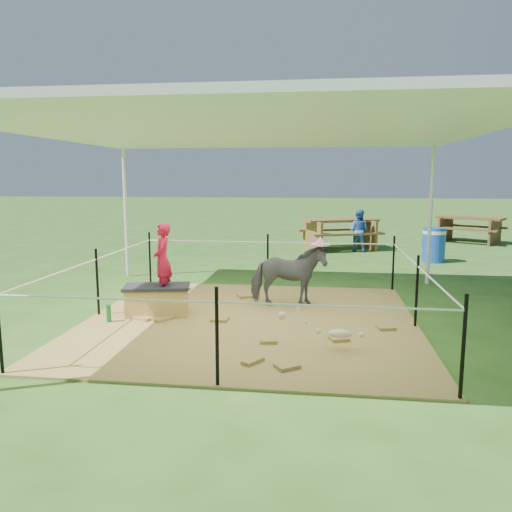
# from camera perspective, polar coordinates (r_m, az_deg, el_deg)

# --- Properties ---
(ground) EXTENTS (90.00, 90.00, 0.00)m
(ground) POSITION_cam_1_polar(r_m,az_deg,el_deg) (7.10, -0.64, -7.54)
(ground) COLOR #2D5919
(ground) RESTS_ON ground
(hay_patch) EXTENTS (4.60, 4.60, 0.03)m
(hay_patch) POSITION_cam_1_polar(r_m,az_deg,el_deg) (7.09, -0.64, -7.43)
(hay_patch) COLOR brown
(hay_patch) RESTS_ON ground
(canopy_tent) EXTENTS (6.30, 6.30, 2.90)m
(canopy_tent) POSITION_cam_1_polar(r_m,az_deg,el_deg) (6.84, -0.68, 14.63)
(canopy_tent) COLOR silver
(canopy_tent) RESTS_ON ground
(rope_fence) EXTENTS (4.54, 4.54, 1.00)m
(rope_fence) POSITION_cam_1_polar(r_m,az_deg,el_deg) (6.94, -0.65, -2.44)
(rope_fence) COLOR black
(rope_fence) RESTS_ON ground
(straw_bale) EXTENTS (0.95, 0.61, 0.39)m
(straw_bale) POSITION_cam_1_polar(r_m,az_deg,el_deg) (7.45, -11.23, -5.13)
(straw_bale) COLOR #B88543
(straw_bale) RESTS_ON hay_patch
(dark_cloth) EXTENTS (1.02, 0.67, 0.05)m
(dark_cloth) POSITION_cam_1_polar(r_m,az_deg,el_deg) (7.40, -11.28, -3.48)
(dark_cloth) COLOR black
(dark_cloth) RESTS_ON straw_bale
(woman) EXTENTS (0.33, 0.43, 1.05)m
(woman) POSITION_cam_1_polar(r_m,az_deg,el_deg) (7.28, -10.65, 0.35)
(woman) COLOR red
(woman) RESTS_ON straw_bale
(green_bottle) EXTENTS (0.08, 0.08, 0.24)m
(green_bottle) POSITION_cam_1_polar(r_m,az_deg,el_deg) (7.26, -16.49, -6.29)
(green_bottle) COLOR #197429
(green_bottle) RESTS_ON hay_patch
(pony) EXTENTS (1.22, 0.70, 0.97)m
(pony) POSITION_cam_1_polar(r_m,az_deg,el_deg) (7.75, 3.68, -2.24)
(pony) COLOR #45464A
(pony) RESTS_ON hay_patch
(pink_hat) EXTENTS (0.30, 0.30, 0.14)m
(pink_hat) POSITION_cam_1_polar(r_m,az_deg,el_deg) (7.66, 3.72, 1.82)
(pink_hat) COLOR pink
(pink_hat) RESTS_ON pony
(foal) EXTENTS (0.81, 0.46, 0.45)m
(foal) POSITION_cam_1_polar(r_m,az_deg,el_deg) (5.91, 9.57, -8.50)
(foal) COLOR beige
(foal) RESTS_ON hay_patch
(trash_barrel) EXTENTS (0.55, 0.55, 0.83)m
(trash_barrel) POSITION_cam_1_polar(r_m,az_deg,el_deg) (12.76, 19.65, 1.20)
(trash_barrel) COLOR #1848B4
(trash_barrel) RESTS_ON ground
(picnic_table_near) EXTENTS (2.47, 2.14, 0.86)m
(picnic_table_near) POSITION_cam_1_polar(r_m,az_deg,el_deg) (14.44, 9.48, 2.50)
(picnic_table_near) COLOR brown
(picnic_table_near) RESTS_ON ground
(picnic_table_far) EXTENTS (2.37, 2.19, 0.80)m
(picnic_table_far) POSITION_cam_1_polar(r_m,az_deg,el_deg) (17.13, 23.22, 2.79)
(picnic_table_far) COLOR brown
(picnic_table_far) RESTS_ON ground
(distant_person) EXTENTS (0.68, 0.60, 1.16)m
(distant_person) POSITION_cam_1_polar(r_m,az_deg,el_deg) (14.04, 11.63, 2.87)
(distant_person) COLOR blue
(distant_person) RESTS_ON ground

